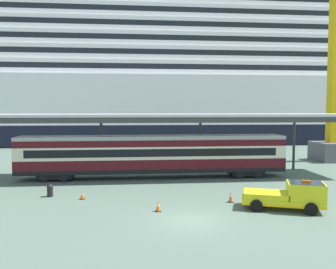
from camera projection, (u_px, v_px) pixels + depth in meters
ground_plane at (191, 221)px, 20.93m from camera, size 400.00×400.00×0.00m
cruise_ship at (186, 81)px, 76.99m from camera, size 156.27×29.23×37.66m
platform_canopy at (153, 116)px, 34.14m from camera, size 41.89×6.47×6.19m
train_carriage at (153, 154)px, 34.00m from camera, size 25.44×2.81×4.11m
service_truck at (291, 195)px, 23.22m from camera, size 5.57×3.61×2.02m
traffic_cone_near at (231, 197)px, 25.16m from camera, size 0.36×0.36×0.78m
traffic_cone_mid at (82, 195)px, 26.03m from camera, size 0.36×0.36×0.62m
traffic_cone_far at (158, 206)px, 22.89m from camera, size 0.36×0.36×0.70m
quay_bollard at (50, 190)px, 26.77m from camera, size 0.48×0.48×0.96m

